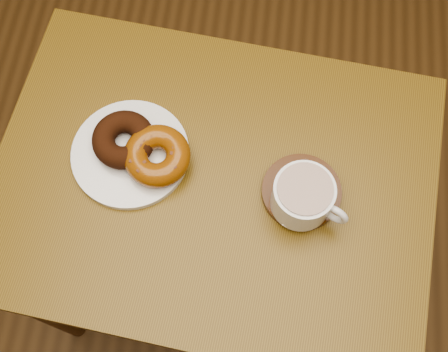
# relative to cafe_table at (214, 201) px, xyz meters

# --- Properties ---
(ground) EXTENTS (6.00, 6.00, 0.00)m
(ground) POSITION_rel_cafe_table_xyz_m (0.00, -0.02, -0.60)
(ground) COLOR #513619
(ground) RESTS_ON ground
(cafe_table) EXTENTS (0.81, 0.64, 0.71)m
(cafe_table) POSITION_rel_cafe_table_xyz_m (0.00, 0.00, 0.00)
(cafe_table) COLOR brown
(cafe_table) RESTS_ON ground
(donut_plate) EXTENTS (0.26, 0.26, 0.01)m
(donut_plate) POSITION_rel_cafe_table_xyz_m (-0.15, 0.03, 0.12)
(donut_plate) COLOR silver
(donut_plate) RESTS_ON cafe_table
(donut_cinnamon) EXTENTS (0.14, 0.14, 0.04)m
(donut_cinnamon) POSITION_rel_cafe_table_xyz_m (-0.16, 0.04, 0.15)
(donut_cinnamon) COLOR black
(donut_cinnamon) RESTS_ON donut_plate
(donut_caramel) EXTENTS (0.11, 0.11, 0.04)m
(donut_caramel) POSITION_rel_cafe_table_xyz_m (-0.10, 0.02, 0.15)
(donut_caramel) COLOR brown
(donut_caramel) RESTS_ON donut_plate
(saucer) EXTENTS (0.14, 0.14, 0.01)m
(saucer) POSITION_rel_cafe_table_xyz_m (0.15, -0.01, 0.12)
(saucer) COLOR #3A1B07
(saucer) RESTS_ON cafe_table
(coffee_cup) EXTENTS (0.13, 0.10, 0.07)m
(coffee_cup) POSITION_rel_cafe_table_xyz_m (0.15, -0.03, 0.16)
(coffee_cup) COLOR silver
(coffee_cup) RESTS_ON saucer
(teaspoon) EXTENTS (0.05, 0.09, 0.01)m
(teaspoon) POSITION_rel_cafe_table_xyz_m (0.16, -0.01, 0.13)
(teaspoon) COLOR silver
(teaspoon) RESTS_ON saucer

